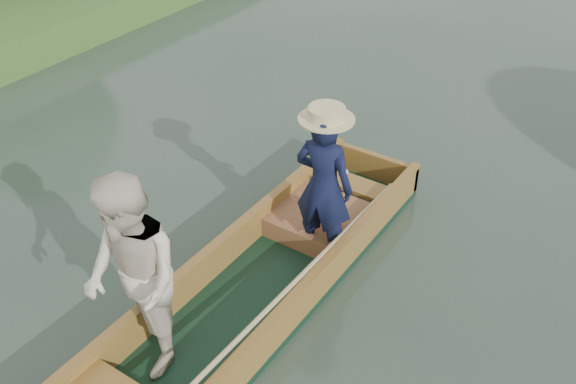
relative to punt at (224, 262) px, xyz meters
The scene contains 2 objects.
ground 0.72m from the punt, 66.99° to the left, with size 120.00×120.00×0.00m, color #283D30.
punt is the anchor object (origin of this frame).
Camera 1 is at (2.71, -3.47, 4.42)m, focal length 40.00 mm.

